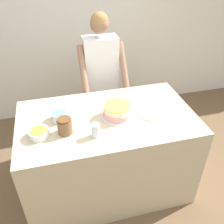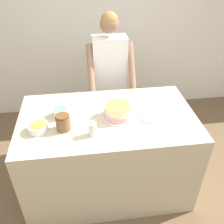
{
  "view_description": "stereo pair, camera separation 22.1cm",
  "coord_description": "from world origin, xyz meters",
  "px_view_note": "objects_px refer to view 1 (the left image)",
  "views": [
    {
      "loc": [
        -0.42,
        -1.34,
        2.28
      ],
      "look_at": [
        0.04,
        0.42,
        1.01
      ],
      "focal_mm": 40.0,
      "sensor_mm": 36.0,
      "label": 1
    },
    {
      "loc": [
        -0.2,
        -1.38,
        2.28
      ],
      "look_at": [
        0.04,
        0.42,
        1.01
      ],
      "focal_mm": 40.0,
      "sensor_mm": 36.0,
      "label": 2
    }
  ],
  "objects_px": {
    "person_baker": "(101,71)",
    "frosting_bowl_blue": "(60,116)",
    "stoneware_jar": "(65,126)",
    "ceramic_plate": "(151,113)",
    "cake": "(117,111)",
    "frosting_bowl_orange": "(39,133)",
    "drinking_glass": "(96,130)"
  },
  "relations": [
    {
      "from": "person_baker",
      "to": "frosting_bowl_blue",
      "type": "xyz_separation_m",
      "value": [
        -0.54,
        -0.73,
        -0.04
      ]
    },
    {
      "from": "stoneware_jar",
      "to": "ceramic_plate",
      "type": "bearing_deg",
      "value": 6.09
    },
    {
      "from": "cake",
      "to": "person_baker",
      "type": "bearing_deg",
      "value": 87.8
    },
    {
      "from": "person_baker",
      "to": "frosting_bowl_orange",
      "type": "xyz_separation_m",
      "value": [
        -0.73,
        -0.92,
        -0.04
      ]
    },
    {
      "from": "person_baker",
      "to": "frosting_bowl_blue",
      "type": "height_order",
      "value": "person_baker"
    },
    {
      "from": "ceramic_plate",
      "to": "frosting_bowl_blue",
      "type": "bearing_deg",
      "value": 172.5
    },
    {
      "from": "frosting_bowl_orange",
      "to": "ceramic_plate",
      "type": "relative_size",
      "value": 0.65
    },
    {
      "from": "drinking_glass",
      "to": "ceramic_plate",
      "type": "xyz_separation_m",
      "value": [
        0.57,
        0.19,
        -0.05
      ]
    },
    {
      "from": "cake",
      "to": "drinking_glass",
      "type": "distance_m",
      "value": 0.33
    },
    {
      "from": "frosting_bowl_blue",
      "to": "cake",
      "type": "bearing_deg",
      "value": -9.15
    },
    {
      "from": "ceramic_plate",
      "to": "frosting_bowl_orange",
      "type": "bearing_deg",
      "value": -175.48
    },
    {
      "from": "stoneware_jar",
      "to": "drinking_glass",
      "type": "bearing_deg",
      "value": -24.29
    },
    {
      "from": "frosting_bowl_orange",
      "to": "frosting_bowl_blue",
      "type": "distance_m",
      "value": 0.27
    },
    {
      "from": "person_baker",
      "to": "frosting_bowl_orange",
      "type": "height_order",
      "value": "person_baker"
    },
    {
      "from": "cake",
      "to": "stoneware_jar",
      "type": "height_order",
      "value": "stoneware_jar"
    },
    {
      "from": "person_baker",
      "to": "drinking_glass",
      "type": "height_order",
      "value": "person_baker"
    },
    {
      "from": "frosting_bowl_orange",
      "to": "frosting_bowl_blue",
      "type": "xyz_separation_m",
      "value": [
        0.19,
        0.19,
        0.01
      ]
    },
    {
      "from": "cake",
      "to": "ceramic_plate",
      "type": "distance_m",
      "value": 0.33
    },
    {
      "from": "drinking_glass",
      "to": "frosting_bowl_orange",
      "type": "bearing_deg",
      "value": 165.98
    },
    {
      "from": "frosting_bowl_blue",
      "to": "ceramic_plate",
      "type": "xyz_separation_m",
      "value": [
        0.83,
        -0.11,
        -0.04
      ]
    },
    {
      "from": "cake",
      "to": "stoneware_jar",
      "type": "relative_size",
      "value": 2.03
    },
    {
      "from": "frosting_bowl_blue",
      "to": "stoneware_jar",
      "type": "height_order",
      "value": "frosting_bowl_blue"
    },
    {
      "from": "frosting_bowl_blue",
      "to": "drinking_glass",
      "type": "distance_m",
      "value": 0.4
    },
    {
      "from": "stoneware_jar",
      "to": "frosting_bowl_orange",
      "type": "bearing_deg",
      "value": 178.56
    },
    {
      "from": "person_baker",
      "to": "frosting_bowl_blue",
      "type": "distance_m",
      "value": 0.91
    },
    {
      "from": "frosting_bowl_orange",
      "to": "frosting_bowl_blue",
      "type": "relative_size",
      "value": 1.05
    },
    {
      "from": "person_baker",
      "to": "stoneware_jar",
      "type": "relative_size",
      "value": 11.56
    },
    {
      "from": "frosting_bowl_blue",
      "to": "stoneware_jar",
      "type": "distance_m",
      "value": 0.2
    },
    {
      "from": "drinking_glass",
      "to": "ceramic_plate",
      "type": "distance_m",
      "value": 0.6
    },
    {
      "from": "cake",
      "to": "frosting_bowl_blue",
      "type": "height_order",
      "value": "frosting_bowl_blue"
    },
    {
      "from": "frosting_bowl_blue",
      "to": "stoneware_jar",
      "type": "bearing_deg",
      "value": -81.7
    },
    {
      "from": "frosting_bowl_blue",
      "to": "ceramic_plate",
      "type": "relative_size",
      "value": 0.62
    }
  ]
}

